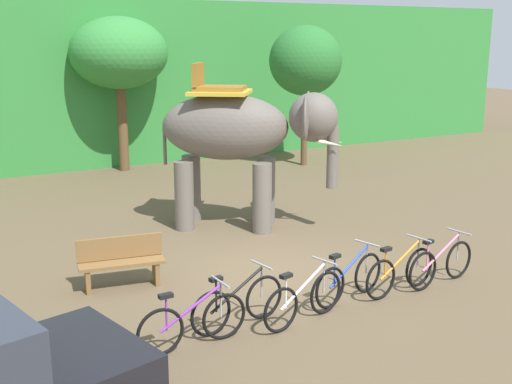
% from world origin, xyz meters
% --- Properties ---
extents(ground_plane, '(80.00, 80.00, 0.00)m').
position_xyz_m(ground_plane, '(0.00, 0.00, 0.00)').
color(ground_plane, brown).
extents(foliage_hedge, '(36.00, 6.00, 5.60)m').
position_xyz_m(foliage_hedge, '(0.00, 14.15, 2.80)').
color(foliage_hedge, '#338438').
rests_on(foliage_hedge, ground).
extents(tree_center, '(3.15, 3.15, 5.00)m').
position_xyz_m(tree_center, '(0.40, 10.53, 3.82)').
color(tree_center, brown).
rests_on(tree_center, ground).
extents(tree_center_left, '(2.45, 2.45, 4.74)m').
position_xyz_m(tree_center_left, '(6.17, 8.42, 3.56)').
color(tree_center_left, brown).
rests_on(tree_center_left, ground).
extents(elephant, '(3.95, 3.38, 3.78)m').
position_xyz_m(elephant, '(0.82, 2.86, 2.20)').
color(elephant, '#665E56').
rests_on(elephant, ground).
extents(bike_purple, '(1.71, 0.52, 0.92)m').
position_xyz_m(bike_purple, '(-2.52, -2.15, 0.39)').
color(bike_purple, black).
rests_on(bike_purple, ground).
extents(bike_black, '(1.70, 0.52, 0.92)m').
position_xyz_m(bike_black, '(-1.65, -1.87, 0.39)').
color(bike_black, black).
rests_on(bike_black, ground).
extents(bike_white, '(1.67, 0.59, 0.92)m').
position_xyz_m(bike_white, '(-0.69, -2.22, 0.39)').
color(bike_white, black).
rests_on(bike_white, ground).
extents(bike_blue, '(1.67, 0.61, 0.92)m').
position_xyz_m(bike_blue, '(0.46, -1.85, 0.39)').
color(bike_blue, black).
rests_on(bike_blue, ground).
extents(bike_orange, '(1.70, 0.52, 0.92)m').
position_xyz_m(bike_orange, '(1.43, -2.02, 0.39)').
color(bike_orange, black).
rests_on(bike_orange, ground).
extents(bike_pink, '(1.70, 0.52, 0.92)m').
position_xyz_m(bike_pink, '(2.33, -2.06, 0.39)').
color(bike_pink, black).
rests_on(bike_pink, ground).
extents(wooden_bench, '(1.55, 0.64, 0.89)m').
position_xyz_m(wooden_bench, '(-2.72, 0.59, 0.48)').
color(wooden_bench, brown).
rests_on(wooden_bench, ground).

